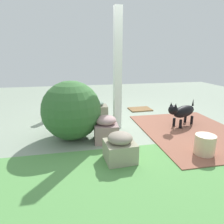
# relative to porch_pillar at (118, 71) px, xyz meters

# --- Properties ---
(ground_plane) EXTENTS (12.00, 12.00, 0.00)m
(ground_plane) POSITION_rel_porch_pillar_xyz_m (-0.17, -0.06, -1.15)
(ground_plane) COLOR gray
(brick_path) EXTENTS (1.80, 2.40, 0.02)m
(brick_path) POSITION_rel_porch_pillar_xyz_m (-1.36, 0.57, -1.14)
(brick_path) COLOR brown
(brick_path) RESTS_ON ground
(lawn_patch) EXTENTS (5.20, 2.80, 0.01)m
(lawn_patch) POSITION_rel_porch_pillar_xyz_m (0.43, 2.34, -1.15)
(lawn_patch) COLOR #56934B
(lawn_patch) RESTS_ON ground
(porch_pillar) EXTENTS (0.15, 0.15, 2.30)m
(porch_pillar) POSITION_rel_porch_pillar_xyz_m (0.00, 0.00, 0.00)
(porch_pillar) COLOR white
(porch_pillar) RESTS_ON ground
(stone_planter_nearest) EXTENTS (0.46, 0.38, 0.41)m
(stone_planter_nearest) POSITION_rel_porch_pillar_xyz_m (0.31, -0.72, -0.97)
(stone_planter_nearest) COLOR slate
(stone_planter_nearest) RESTS_ON ground
(stone_planter_mid) EXTENTS (0.43, 0.45, 0.46)m
(stone_planter_mid) POSITION_rel_porch_pillar_xyz_m (0.35, 0.63, -0.93)
(stone_planter_mid) COLOR gray
(stone_planter_mid) RESTS_ON ground
(stone_planter_far) EXTENTS (0.44, 0.43, 0.43)m
(stone_planter_far) POSITION_rel_porch_pillar_xyz_m (0.27, 1.34, -0.95)
(stone_planter_far) COLOR gray
(stone_planter_far) RESTS_ON ground
(round_shrub) EXTENTS (1.04, 1.04, 1.04)m
(round_shrub) POSITION_rel_porch_pillar_xyz_m (0.92, 0.39, -0.63)
(round_shrub) COLOR #366532
(round_shrub) RESTS_ON ground
(terracotta_pot_tall) EXTENTS (0.31, 0.31, 0.59)m
(terracotta_pot_tall) POSITION_rel_porch_pillar_xyz_m (1.33, -0.88, -0.94)
(terracotta_pot_tall) COLOR #A15031
(terracotta_pot_tall) RESTS_ON ground
(dog) EXTENTS (0.79, 0.51, 0.56)m
(dog) POSITION_rel_porch_pillar_xyz_m (-1.33, 0.23, -0.83)
(dog) COLOR black
(dog) RESTS_ON ground
(ceramic_urn) EXTENTS (0.30, 0.30, 0.32)m
(ceramic_urn) POSITION_rel_porch_pillar_xyz_m (-1.01, 1.44, -0.99)
(ceramic_urn) COLOR beige
(ceramic_urn) RESTS_ON ground
(doormat) EXTENTS (0.61, 0.46, 0.03)m
(doormat) POSITION_rel_porch_pillar_xyz_m (-0.93, -1.21, -1.14)
(doormat) COLOR brown
(doormat) RESTS_ON ground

